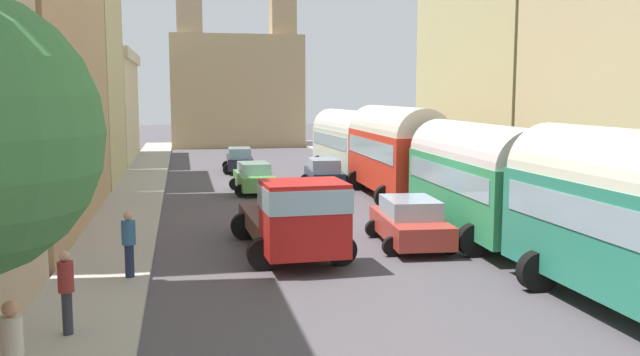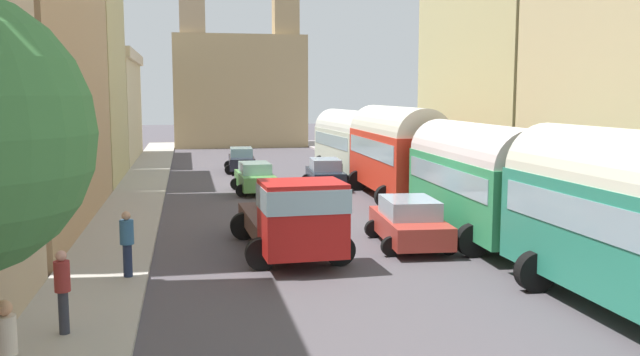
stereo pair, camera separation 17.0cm
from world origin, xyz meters
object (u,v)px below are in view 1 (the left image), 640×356
cargo_truck_0 (294,216)px  pedestrian_3 (129,242)px  car_2 (410,222)px  car_3 (324,174)px  car_0 (254,178)px  parked_bus_1 (477,175)px  pedestrian_1 (13,351)px  parked_bus_2 (395,148)px  pedestrian_0 (66,289)px  parked_bus_3 (348,140)px  car_1 (239,160)px

cargo_truck_0 → pedestrian_3: size_ratio=3.71×
car_2 → pedestrian_3: 8.88m
car_3 → pedestrian_3: (-8.54, -16.12, 0.30)m
cargo_truck_0 → car_0: bearing=89.0°
parked_bus_1 → pedestrian_1: parked_bus_1 is taller
pedestrian_1 → parked_bus_1: bearing=40.9°
parked_bus_2 → pedestrian_0: 20.31m
parked_bus_2 → car_2: size_ratio=2.03×
cargo_truck_0 → car_0: size_ratio=1.69×
cargo_truck_0 → pedestrian_1: bearing=-122.3°
pedestrian_1 → pedestrian_3: bearing=81.3°
parked_bus_3 → car_1: (-6.20, 3.01, -1.39)m
pedestrian_1 → car_1: bearing=79.2°
car_0 → pedestrian_0: pedestrian_0 is taller
car_0 → pedestrian_0: (-5.71, -19.33, 0.30)m
car_2 → pedestrian_0: size_ratio=2.45×
car_2 → cargo_truck_0: bearing=-167.3°
parked_bus_3 → pedestrian_3: size_ratio=4.49×
car_2 → car_0: bearing=106.2°
cargo_truck_0 → pedestrian_0: (-5.47, -5.79, -0.21)m
car_3 → pedestrian_1: size_ratio=2.28×
cargo_truck_0 → pedestrian_3: bearing=-159.7°
car_0 → car_1: size_ratio=0.97×
car_3 → pedestrian_0: pedestrian_0 is taller
pedestrian_1 → parked_bus_3: bearing=66.9°
car_0 → pedestrian_1: bearing=-104.8°
parked_bus_3 → pedestrian_3: 24.01m
parked_bus_1 → car_3: parked_bus_1 is taller
car_2 → pedestrian_3: (-8.49, -2.58, 0.29)m
parked_bus_1 → pedestrian_1: 16.21m
car_2 → pedestrian_0: (-9.38, -6.67, 0.28)m
parked_bus_1 → parked_bus_3: size_ratio=0.99×
parked_bus_2 → car_1: 13.61m
car_1 → car_2: (3.61, -21.70, 0.01)m
parked_bus_2 → car_0: bearing=154.6°
car_2 → car_3: bearing=89.8°
car_1 → pedestrian_3: size_ratio=2.27×
parked_bus_3 → car_2: size_ratio=1.88×
parked_bus_1 → parked_bus_3: (-0.00, 18.00, 0.01)m
parked_bus_2 → pedestrian_1: (-12.21, -19.60, -1.30)m
pedestrian_3 → car_2: bearing=16.9°
parked_bus_3 → car_3: size_ratio=2.00×
parked_bus_3 → car_1: size_ratio=1.98×
parked_bus_3 → car_2: 18.92m
car_0 → car_1: car_1 is taller
cargo_truck_0 → pedestrian_1: cargo_truck_0 is taller
cargo_truck_0 → car_3: 14.96m
pedestrian_3 → car_0: bearing=72.4°
parked_bus_2 → pedestrian_0: size_ratio=4.97×
car_0 → car_3: 3.82m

